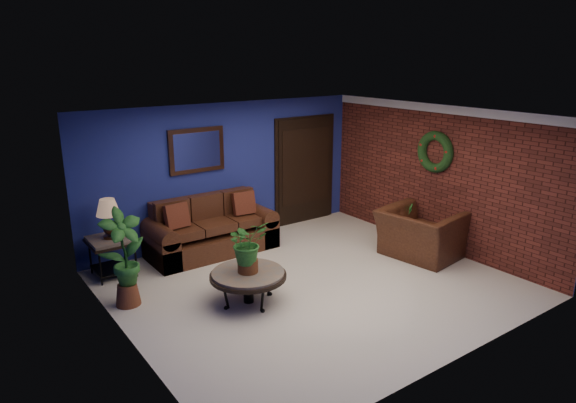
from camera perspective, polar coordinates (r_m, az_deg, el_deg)
floor at (r=7.79m, az=2.67°, el=-9.12°), size 5.50×5.50×0.00m
wall_back at (r=9.36m, az=-6.76°, el=3.26°), size 5.50×0.04×2.50m
wall_left at (r=6.11m, az=-17.95°, el=-4.53°), size 0.04×5.00×2.50m
wall_right_brick at (r=9.25m, az=16.29°, el=2.56°), size 0.04×5.00×2.50m
ceiling at (r=7.09m, az=2.93°, el=9.47°), size 5.50×5.00×0.02m
crown_molding at (r=9.04m, az=16.76°, el=9.82°), size 0.03×5.00×0.14m
wall_mirror at (r=8.96m, az=-10.10°, el=5.61°), size 1.02×0.06×0.77m
closet_door at (r=10.32m, az=1.89°, el=3.44°), size 1.44×0.06×2.18m
wreath at (r=9.14m, az=16.03°, el=5.31°), size 0.16×0.72×0.72m
sofa at (r=8.99m, az=-8.66°, el=-3.53°), size 2.18×0.94×0.98m
coffee_table at (r=7.11m, az=-4.46°, el=-8.22°), size 1.06×1.06×0.45m
end_table at (r=8.34m, az=-19.00°, el=-4.76°), size 0.67×0.67×0.61m
table_lamp at (r=8.18m, az=-19.34°, el=-1.30°), size 0.36×0.36×0.59m
side_chair at (r=9.35m, az=-4.14°, el=-1.46°), size 0.46×0.46×0.88m
armchair at (r=8.91m, az=14.48°, el=-3.50°), size 1.25×1.38×0.81m
coffee_plant at (r=6.94m, az=-4.54°, el=-4.77°), size 0.54×0.47×0.73m
floor_plant at (r=9.39m, az=12.76°, el=-2.39°), size 0.42×0.38×0.78m
tall_plant at (r=7.23m, az=-17.75°, el=-5.63°), size 0.65×0.49×1.37m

